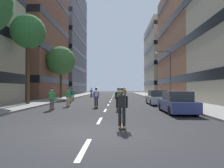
{
  "coord_description": "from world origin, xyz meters",
  "views": [
    {
      "loc": [
        0.96,
        -7.81,
        1.76
      ],
      "look_at": [
        0.0,
        27.12,
        2.45
      ],
      "focal_mm": 32.26,
      "sensor_mm": 36.0,
      "label": 1
    }
  ],
  "objects_px": {
    "streetlamp_right": "(168,70)",
    "skater_2": "(91,92)",
    "parked_car_near": "(177,103)",
    "skater_9": "(73,94)",
    "street_tree_near": "(28,32)",
    "skater_4": "(122,105)",
    "skater_8": "(96,96)",
    "skater_5": "(71,94)",
    "skater_0": "(122,93)",
    "parked_car_mid": "(157,98)",
    "skater_1": "(52,98)",
    "skater_7": "(125,93)",
    "skater_6": "(118,97)",
    "skater_3": "(68,96)",
    "street_tree_mid": "(61,61)"
  },
  "relations": [
    {
      "from": "streetlamp_right",
      "to": "skater_6",
      "type": "distance_m",
      "value": 12.98
    },
    {
      "from": "parked_car_mid",
      "to": "skater_9",
      "type": "xyz_separation_m",
      "value": [
        -10.33,
        6.44,
        0.29
      ]
    },
    {
      "from": "skater_4",
      "to": "skater_9",
      "type": "distance_m",
      "value": 19.91
    },
    {
      "from": "skater_3",
      "to": "skater_5",
      "type": "height_order",
      "value": "same"
    },
    {
      "from": "street_tree_near",
      "to": "streetlamp_right",
      "type": "bearing_deg",
      "value": 20.69
    },
    {
      "from": "street_tree_near",
      "to": "skater_0",
      "type": "xyz_separation_m",
      "value": [
        9.91,
        11.08,
        -6.52
      ]
    },
    {
      "from": "skater_5",
      "to": "skater_8",
      "type": "xyz_separation_m",
      "value": [
        3.66,
        -5.73,
        0.0
      ]
    },
    {
      "from": "skater_2",
      "to": "skater_1",
      "type": "bearing_deg",
      "value": -89.89
    },
    {
      "from": "skater_0",
      "to": "skater_3",
      "type": "bearing_deg",
      "value": -112.71
    },
    {
      "from": "skater_8",
      "to": "skater_9",
      "type": "xyz_separation_m",
      "value": [
        -4.26,
        9.62,
        -0.03
      ]
    },
    {
      "from": "street_tree_mid",
      "to": "skater_3",
      "type": "relative_size",
      "value": 4.71
    },
    {
      "from": "skater_1",
      "to": "street_tree_mid",
      "type": "bearing_deg",
      "value": 103.63
    },
    {
      "from": "parked_car_mid",
      "to": "skater_5",
      "type": "bearing_deg",
      "value": 165.29
    },
    {
      "from": "skater_1",
      "to": "skater_4",
      "type": "height_order",
      "value": "same"
    },
    {
      "from": "skater_2",
      "to": "street_tree_near",
      "type": "bearing_deg",
      "value": -101.63
    },
    {
      "from": "skater_6",
      "to": "skater_1",
      "type": "bearing_deg",
      "value": 178.94
    },
    {
      "from": "skater_5",
      "to": "parked_car_near",
      "type": "bearing_deg",
      "value": -44.76
    },
    {
      "from": "parked_car_near",
      "to": "skater_2",
      "type": "distance_m",
      "value": 27.52
    },
    {
      "from": "streetlamp_right",
      "to": "skater_8",
      "type": "xyz_separation_m",
      "value": [
        -8.5,
        -8.38,
        -3.12
      ]
    },
    {
      "from": "skater_8",
      "to": "skater_9",
      "type": "relative_size",
      "value": 1.0
    },
    {
      "from": "skater_2",
      "to": "skater_0",
      "type": "bearing_deg",
      "value": -55.17
    },
    {
      "from": "streetlamp_right",
      "to": "skater_2",
      "type": "distance_m",
      "value": 18.26
    },
    {
      "from": "skater_1",
      "to": "skater_6",
      "type": "relative_size",
      "value": 1.0
    },
    {
      "from": "skater_6",
      "to": "skater_8",
      "type": "bearing_deg",
      "value": 129.8
    },
    {
      "from": "street_tree_near",
      "to": "skater_2",
      "type": "xyz_separation_m",
      "value": [
        4.02,
        19.54,
        -6.52
      ]
    },
    {
      "from": "parked_car_near",
      "to": "skater_9",
      "type": "bearing_deg",
      "value": 127.34
    },
    {
      "from": "street_tree_near",
      "to": "skater_4",
      "type": "height_order",
      "value": "street_tree_near"
    },
    {
      "from": "skater_5",
      "to": "street_tree_mid",
      "type": "bearing_deg",
      "value": 112.79
    },
    {
      "from": "skater_0",
      "to": "skater_1",
      "type": "bearing_deg",
      "value": -110.29
    },
    {
      "from": "streetlamp_right",
      "to": "skater_7",
      "type": "distance_m",
      "value": 9.82
    },
    {
      "from": "parked_car_mid",
      "to": "skater_4",
      "type": "height_order",
      "value": "skater_4"
    },
    {
      "from": "skater_3",
      "to": "skater_4",
      "type": "distance_m",
      "value": 11.15
    },
    {
      "from": "parked_car_near",
      "to": "skater_8",
      "type": "bearing_deg",
      "value": 147.12
    },
    {
      "from": "parked_car_near",
      "to": "skater_2",
      "type": "relative_size",
      "value": 2.47
    },
    {
      "from": "parked_car_mid",
      "to": "street_tree_mid",
      "type": "distance_m",
      "value": 18.36
    },
    {
      "from": "skater_0",
      "to": "skater_7",
      "type": "bearing_deg",
      "value": 76.3
    },
    {
      "from": "street_tree_mid",
      "to": "skater_1",
      "type": "distance_m",
      "value": 18.02
    },
    {
      "from": "skater_3",
      "to": "skater_7",
      "type": "xyz_separation_m",
      "value": [
        5.93,
        15.22,
        0.0
      ]
    },
    {
      "from": "skater_4",
      "to": "skater_6",
      "type": "relative_size",
      "value": 1.0
    },
    {
      "from": "skater_0",
      "to": "skater_4",
      "type": "relative_size",
      "value": 1.0
    },
    {
      "from": "skater_9",
      "to": "skater_7",
      "type": "bearing_deg",
      "value": 40.68
    },
    {
      "from": "streetlamp_right",
      "to": "skater_8",
      "type": "height_order",
      "value": "streetlamp_right"
    },
    {
      "from": "skater_6",
      "to": "skater_3",
      "type": "bearing_deg",
      "value": 145.9
    },
    {
      "from": "parked_car_near",
      "to": "skater_4",
      "type": "height_order",
      "value": "skater_4"
    },
    {
      "from": "skater_1",
      "to": "skater_7",
      "type": "relative_size",
      "value": 1.0
    },
    {
      "from": "street_tree_near",
      "to": "skater_9",
      "type": "bearing_deg",
      "value": 66.91
    },
    {
      "from": "skater_9",
      "to": "parked_car_mid",
      "type": "bearing_deg",
      "value": -31.96
    },
    {
      "from": "skater_4",
      "to": "parked_car_mid",
      "type": "bearing_deg",
      "value": 72.34
    },
    {
      "from": "street_tree_mid",
      "to": "skater_6",
      "type": "xyz_separation_m",
      "value": [
        9.34,
        -16.87,
        -5.15
      ]
    },
    {
      "from": "streetlamp_right",
      "to": "street_tree_mid",
      "type": "bearing_deg",
      "value": 158.99
    }
  ]
}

